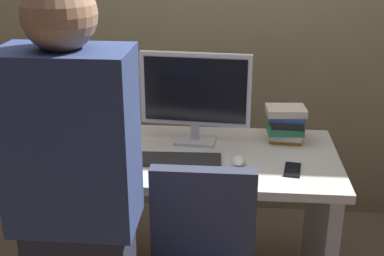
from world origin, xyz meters
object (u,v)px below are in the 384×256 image
object	(u,v)px
keyboard	(174,160)
cup_by_monitor	(109,134)
cup_near_keyboard	(81,153)
monitor	(194,93)
mouse	(239,161)
desk	(193,198)
cell_phone	(292,170)
person_at_desk	(78,225)
book_stack	(286,123)

from	to	relation	value
keyboard	cup_by_monitor	bearing A→B (deg)	149.12
cup_near_keyboard	cup_by_monitor	xyz separation A→B (m)	(0.06, 0.26, -0.00)
monitor	mouse	size ratio (longest dim) A/B	5.41
monitor	cup_by_monitor	distance (m)	0.48
desk	cell_phone	xyz separation A→B (m)	(0.46, -0.15, 0.24)
person_at_desk	monitor	xyz separation A→B (m)	(0.31, 0.94, 0.17)
monitor	cup_near_keyboard	distance (m)	0.61
person_at_desk	monitor	bearing A→B (deg)	71.81
desk	cell_phone	bearing A→B (deg)	-17.84
desk	mouse	size ratio (longest dim) A/B	13.77
desk	cup_near_keyboard	size ratio (longest dim) A/B	13.30
mouse	monitor	bearing A→B (deg)	132.53
monitor	cell_phone	size ratio (longest dim) A/B	3.75
mouse	person_at_desk	bearing A→B (deg)	-127.17
mouse	cup_by_monitor	distance (m)	0.68
person_at_desk	cup_near_keyboard	size ratio (longest dim) A/B	15.82
cup_by_monitor	book_stack	bearing A→B (deg)	6.35
desk	monitor	distance (m)	0.52
cup_by_monitor	cell_phone	distance (m)	0.92
desk	mouse	world-z (taller)	mouse
book_stack	cell_phone	bearing A→B (deg)	-89.03
book_stack	person_at_desk	bearing A→B (deg)	-127.49
monitor	desk	bearing A→B (deg)	-88.15
keyboard	book_stack	size ratio (longest dim) A/B	2.13
cell_phone	keyboard	bearing A→B (deg)	-176.65
desk	cup_by_monitor	distance (m)	0.53
cup_near_keyboard	book_stack	bearing A→B (deg)	20.54
desk	person_at_desk	bearing A→B (deg)	-111.42
keyboard	cell_phone	distance (m)	0.53
desk	keyboard	distance (m)	0.28
monitor	book_stack	world-z (taller)	monitor
keyboard	cell_phone	bearing A→B (deg)	-7.13
monitor	cup_near_keyboard	size ratio (longest dim) A/B	5.22
book_stack	cup_near_keyboard	bearing A→B (deg)	-159.46
person_at_desk	cell_phone	size ratio (longest dim) A/B	11.38
desk	mouse	distance (m)	0.35
keyboard	cup_by_monitor	xyz separation A→B (m)	(-0.35, 0.19, 0.04)
book_stack	cell_phone	world-z (taller)	book_stack
desk	book_stack	distance (m)	0.59
keyboard	book_stack	bearing A→B (deg)	27.14
book_stack	keyboard	bearing A→B (deg)	-150.95
person_at_desk	cup_by_monitor	distance (m)	0.91
cup_near_keyboard	book_stack	xyz separation A→B (m)	(0.94, 0.35, 0.04)
keyboard	cup_near_keyboard	xyz separation A→B (m)	(-0.42, -0.06, 0.04)
person_at_desk	monitor	distance (m)	1.01
desk	person_at_desk	size ratio (longest dim) A/B	0.84
desk	mouse	bearing A→B (deg)	-24.79
desk	book_stack	bearing A→B (deg)	23.43
cell_phone	cup_by_monitor	bearing A→B (deg)	173.18
monitor	mouse	world-z (taller)	monitor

